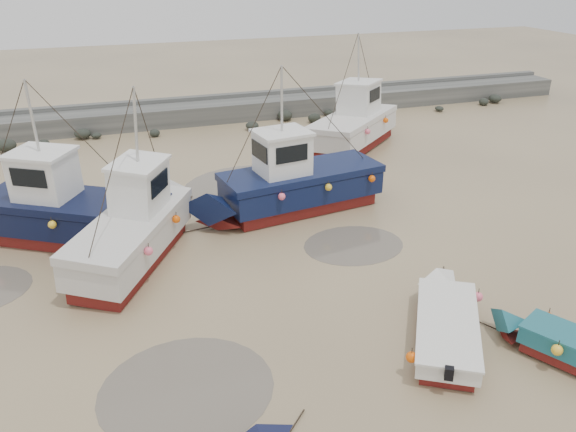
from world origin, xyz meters
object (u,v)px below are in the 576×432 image
at_px(dinghy_3, 447,320).
at_px(cabin_boat_0, 59,209).
at_px(cabin_boat_1, 136,223).
at_px(dinghy_2, 566,342).
at_px(cabin_boat_2, 289,183).
at_px(cabin_boat_3, 358,122).
at_px(person, 66,238).

height_order(dinghy_3, cabin_boat_0, cabin_boat_0).
relative_size(cabin_boat_0, cabin_boat_1, 1.07).
bearing_deg(dinghy_2, dinghy_3, 113.18).
bearing_deg(dinghy_3, cabin_boat_2, 131.20).
bearing_deg(dinghy_3, cabin_boat_3, 105.35).
xyz_separation_m(cabin_boat_0, cabin_boat_3, (15.98, 7.32, 0.01)).
height_order(cabin_boat_2, person, cabin_boat_2).
relative_size(cabin_boat_2, person, 5.34).
height_order(dinghy_2, cabin_boat_2, cabin_boat_2).
bearing_deg(cabin_boat_0, cabin_boat_1, -98.83).
distance_m(cabin_boat_2, cabin_boat_3, 10.20).
xyz_separation_m(cabin_boat_0, cabin_boat_2, (9.17, -0.27, 0.00)).
bearing_deg(person, cabin_boat_3, -164.43).
height_order(cabin_boat_0, person, cabin_boat_0).
xyz_separation_m(dinghy_3, cabin_boat_2, (-1.53, 9.75, 0.81)).
bearing_deg(dinghy_2, cabin_boat_1, 108.63).
bearing_deg(cabin_boat_2, cabin_boat_3, -50.08).
height_order(dinghy_3, person, dinghy_3).
xyz_separation_m(dinghy_3, cabin_boat_0, (-10.70, 10.02, 0.80)).
bearing_deg(cabin_boat_2, dinghy_3, -179.30).
xyz_separation_m(cabin_boat_1, cabin_boat_2, (6.49, 1.99, -0.02)).
bearing_deg(person, cabin_boat_2, 168.73).
height_order(cabin_boat_3, person, cabin_boat_3).
distance_m(dinghy_3, cabin_boat_2, 9.90).
bearing_deg(person, cabin_boat_0, 59.64).
distance_m(dinghy_2, cabin_boat_2, 12.39).
height_order(cabin_boat_1, cabin_boat_2, same).
distance_m(dinghy_2, cabin_boat_3, 19.51).
relative_size(cabin_boat_3, person, 4.41).
distance_m(dinghy_2, cabin_boat_0, 17.82).
height_order(dinghy_2, cabin_boat_0, cabin_boat_0).
bearing_deg(dinghy_2, cabin_boat_2, 80.31).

